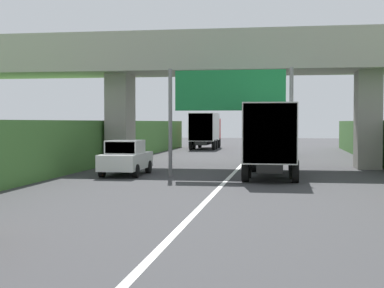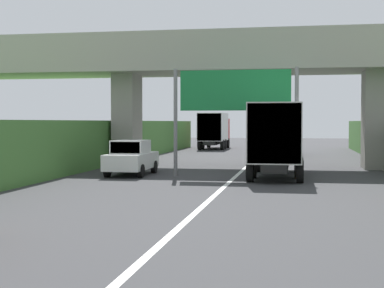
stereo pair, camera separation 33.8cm
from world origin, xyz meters
name	(u,v)px [view 1 (the left image)]	position (x,y,z in m)	size (l,w,h in m)	color
lane_centre_stripe	(227,180)	(0.00, 31.55, 0.00)	(0.20, 103.11, 0.01)	white
overpass_bridge	(240,68)	(0.00, 39.44, 5.75)	(40.00, 4.80, 7.65)	#9E998E
overhead_highway_sign	(230,97)	(0.00, 33.06, 3.78)	(5.88, 0.18, 5.15)	slate
truck_blue	(273,131)	(1.70, 51.31, 1.93)	(2.44, 7.30, 3.44)	black
truck_red	(206,129)	(-4.94, 61.28, 1.93)	(2.44, 7.30, 3.44)	black
truck_silver	(272,136)	(1.94, 33.34, 1.93)	(2.44, 7.30, 3.44)	black
car_white	(126,158)	(-5.11, 33.25, 0.86)	(1.86, 4.10, 1.72)	silver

